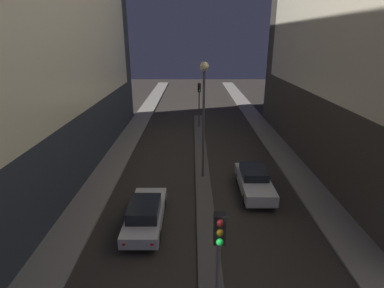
# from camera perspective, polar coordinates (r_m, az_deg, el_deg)

# --- Properties ---
(median_strip) EXTENTS (0.99, 30.68, 0.13)m
(median_strip) POSITION_cam_1_polar(r_m,az_deg,el_deg) (22.37, 1.93, -4.32)
(median_strip) COLOR #56544F
(median_strip) RESTS_ON ground
(traffic_light_near) EXTENTS (0.32, 0.42, 4.61)m
(traffic_light_near) POSITION_cam_1_polar(r_m,az_deg,el_deg) (8.86, 5.13, -19.96)
(traffic_light_near) COLOR #4C4C51
(traffic_light_near) RESTS_ON median_strip
(traffic_light_mid) EXTENTS (0.32, 0.42, 4.61)m
(traffic_light_mid) POSITION_cam_1_polar(r_m,az_deg,el_deg) (31.31, 1.41, 9.28)
(traffic_light_mid) COLOR #4C4C51
(traffic_light_mid) RESTS_ON median_strip
(street_lamp) EXTENTS (0.56, 0.56, 7.63)m
(street_lamp) POSITION_cam_1_polar(r_m,az_deg,el_deg) (19.03, 2.29, 8.81)
(street_lamp) COLOR #4C4C51
(street_lamp) RESTS_ON median_strip
(car_left_lane) EXTENTS (1.75, 4.75, 1.47)m
(car_left_lane) POSITION_cam_1_polar(r_m,az_deg,el_deg) (15.73, -8.86, -12.92)
(car_left_lane) COLOR silver
(car_left_lane) RESTS_ON ground
(car_right_lane) EXTENTS (1.78, 4.74, 1.49)m
(car_right_lane) POSITION_cam_1_polar(r_m,az_deg,el_deg) (19.06, 11.77, -6.90)
(car_right_lane) COLOR silver
(car_right_lane) RESTS_ON ground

